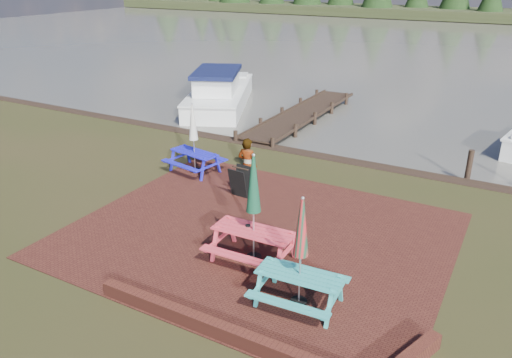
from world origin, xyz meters
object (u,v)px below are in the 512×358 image
object	(u,v)px
picnic_table_red	(254,225)
chalkboard	(240,182)
picnic_table_teal	(300,269)
boat_jetty	(220,94)
person	(247,139)
picnic_table_blue	(194,149)
jetty	(301,114)

from	to	relation	value
picnic_table_red	chalkboard	distance (m)	3.50
picnic_table_teal	boat_jetty	size ratio (longest dim) A/B	0.30
boat_jetty	person	world-z (taller)	person
chalkboard	picnic_table_red	bearing A→B (deg)	-50.27
picnic_table_blue	jetty	xyz separation A→B (m)	(0.30, 7.62, -0.67)
picnic_table_blue	boat_jetty	size ratio (longest dim) A/B	0.29
chalkboard	person	bearing A→B (deg)	119.18
chalkboard	jetty	distance (m)	8.75
picnic_table_blue	boat_jetty	world-z (taller)	picnic_table_blue
boat_jetty	picnic_table_teal	bearing A→B (deg)	-75.72
person	chalkboard	bearing A→B (deg)	115.14
picnic_table_blue	chalkboard	bearing A→B (deg)	-11.10
picnic_table_blue	jetty	bearing A→B (deg)	98.50
picnic_table_blue	chalkboard	world-z (taller)	picnic_table_blue
picnic_table_blue	person	bearing A→B (deg)	56.28
picnic_table_blue	boat_jetty	xyz separation A→B (m)	(-4.20, 7.95, -0.35)
boat_jetty	jetty	bearing A→B (deg)	-28.36
picnic_table_blue	picnic_table_red	bearing A→B (deg)	-30.29
chalkboard	boat_jetty	distance (m)	10.96
picnic_table_teal	person	size ratio (longest dim) A/B	1.20
picnic_table_teal	chalkboard	world-z (taller)	picnic_table_teal
picnic_table_teal	picnic_table_blue	distance (m)	7.49
picnic_table_teal	boat_jetty	world-z (taller)	picnic_table_teal
jetty	boat_jetty	distance (m)	4.53
picnic_table_red	picnic_table_teal	bearing A→B (deg)	-33.61
picnic_table_blue	person	distance (m)	1.77
picnic_table_blue	jetty	size ratio (longest dim) A/B	0.25
picnic_table_blue	chalkboard	distance (m)	2.45
picnic_table_red	person	world-z (taller)	picnic_table_red
chalkboard	jetty	world-z (taller)	chalkboard
chalkboard	jetty	size ratio (longest dim) A/B	0.10
person	boat_jetty	bearing A→B (deg)	-50.87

